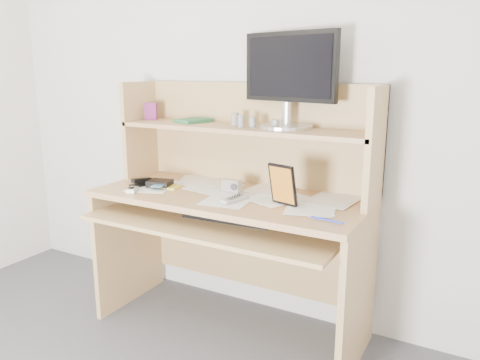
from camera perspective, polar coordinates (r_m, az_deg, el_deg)
The scene contains 19 objects.
back_wall at distance 2.57m, azimuth 2.20°, elevation 10.70°, with size 3.60×0.04×2.50m, color silver.
desk at distance 2.45m, azimuth -0.44°, elevation -2.61°, with size 1.40×0.70×1.30m.
paper_clutter at distance 2.37m, azimuth -1.40°, elevation -1.71°, with size 1.32×0.54×0.01m, color white.
keyboard at distance 2.31m, azimuth -1.13°, elevation -4.38°, with size 0.47×0.19×0.03m.
tv_remote at distance 2.24m, azimuth -0.65°, elevation -2.30°, with size 0.04×0.16×0.02m, color #A3A39D.
flip_phone at distance 2.48m, azimuth -12.99°, elevation -1.06°, with size 0.04×0.08×0.02m, color silver.
stapler at distance 2.58m, azimuth -12.06°, elevation -0.21°, with size 0.04×0.13×0.04m, color black.
wallet at distance 2.55m, azimuth -9.74°, elevation -0.37°, with size 0.12×0.10×0.03m, color black.
sticky_note_pad at distance 2.52m, azimuth -8.29°, elevation -0.86°, with size 0.08×0.08×0.01m, color #FFE743.
digital_camera at distance 2.40m, azimuth -1.06°, elevation -0.67°, with size 0.10×0.04×0.06m, color #AFAFB1.
game_case at distance 2.15m, azimuth 5.23°, elevation -0.58°, with size 0.14×0.02×0.19m, color black.
blue_pen at distance 1.98m, azimuth 10.58°, elevation -4.82°, with size 0.01×0.01×0.15m, color #1C32D3.
card_box at distance 2.79m, azimuth -10.83°, elevation 8.22°, with size 0.07×0.02×0.10m, color maroon.
shelf_book at distance 2.64m, azimuth -5.68°, elevation 7.23°, with size 0.13×0.19×0.02m, color #36895B.
chip_stack_a at distance 2.39m, azimuth 1.52°, elevation 7.06°, with size 0.04×0.04×0.05m, color black.
chip_stack_b at distance 2.46m, azimuth -0.61°, elevation 7.41°, with size 0.04×0.04×0.07m, color white.
chip_stack_c at distance 2.33m, azimuth 4.34°, elevation 6.77°, with size 0.04×0.04×0.05m, color black.
chip_stack_d at distance 2.38m, azimuth 0.14°, elevation 7.17°, with size 0.04×0.04×0.06m, color white.
monitor at distance 2.37m, azimuth 5.98°, elevation 12.36°, with size 0.53×0.27×0.47m.
Camera 1 is at (1.16, -0.49, 1.37)m, focal length 35.00 mm.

